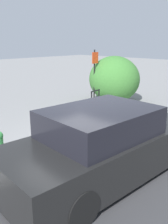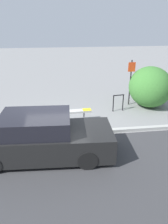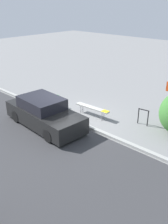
{
  "view_description": "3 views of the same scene",
  "coord_description": "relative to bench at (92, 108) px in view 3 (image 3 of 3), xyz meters",
  "views": [
    {
      "loc": [
        -4.11,
        -4.18,
        2.68
      ],
      "look_at": [
        0.55,
        0.37,
        0.8
      ],
      "focal_mm": 40.0,
      "sensor_mm": 36.0,
      "label": 1
    },
    {
      "loc": [
        0.0,
        -7.42,
        4.06
      ],
      "look_at": [
        0.99,
        -0.16,
        0.99
      ],
      "focal_mm": 35.0,
      "sensor_mm": 36.0,
      "label": 2
    },
    {
      "loc": [
        8.38,
        -7.99,
        5.65
      ],
      "look_at": [
        0.86,
        0.09,
        0.71
      ],
      "focal_mm": 40.0,
      "sensor_mm": 36.0,
      "label": 3
    }
  ],
  "objects": [
    {
      "name": "fire_hydrant",
      "position": [
        -2.25,
        -0.44,
        -0.06
      ],
      "size": [
        0.36,
        0.22,
        0.77
      ],
      "color": "#338C3F",
      "rests_on": "ground_plane"
    },
    {
      "name": "bike_rack",
      "position": [
        2.49,
        0.95,
        0.04
      ],
      "size": [
        0.55,
        0.12,
        0.83
      ],
      "rotation": [
        0.0,
        0.0,
        0.12
      ],
      "color": "black",
      "rests_on": "ground_plane"
    },
    {
      "name": "parked_car_near",
      "position": [
        -1.0,
        -2.42,
        0.19
      ],
      "size": [
        4.51,
        1.99,
        1.44
      ],
      "rotation": [
        0.0,
        0.0,
        -0.06
      ],
      "color": "black",
      "rests_on": "ground_plane"
    },
    {
      "name": "bench",
      "position": [
        0.0,
        0.0,
        0.0
      ],
      "size": [
        2.06,
        0.41,
        0.53
      ],
      "rotation": [
        0.0,
        0.0,
        0.05
      ],
      "color": "gray",
      "rests_on": "ground_plane"
    },
    {
      "name": "curb",
      "position": [
        -0.47,
        -1.16,
        -0.4
      ],
      "size": [
        60.0,
        0.2,
        0.13
      ],
      "color": "#A8A8A3",
      "rests_on": "ground_plane"
    },
    {
      "name": "ground_plane",
      "position": [
        -0.47,
        -1.16,
        -0.47
      ],
      "size": [
        60.0,
        60.0,
        0.0
      ],
      "primitive_type": "plane",
      "color": "gray"
    },
    {
      "name": "sign_post",
      "position": [
        3.29,
        1.73,
        0.92
      ],
      "size": [
        0.36,
        0.08,
        2.3
      ],
      "color": "black",
      "rests_on": "ground_plane"
    }
  ]
}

